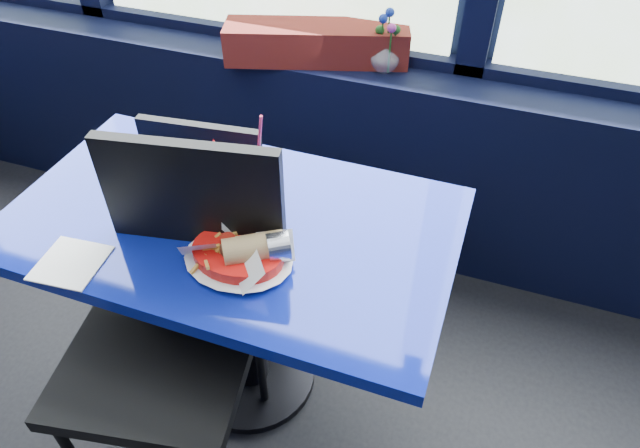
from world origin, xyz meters
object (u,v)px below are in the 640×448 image
at_px(flower_vase, 385,53).
at_px(soda_cup, 260,178).
at_px(planter_box, 317,43).
at_px(ketchup_bottle, 218,174).
at_px(food_basket, 240,253).
at_px(near_table, 237,266).
at_px(chair_near_back, 232,201).
at_px(chair_near_front, 176,311).

xyz_separation_m(flower_vase, soda_cup, (-0.15, -0.75, -0.05)).
xyz_separation_m(planter_box, soda_cup, (0.11, -0.74, -0.04)).
height_order(flower_vase, ketchup_bottle, flower_vase).
relative_size(flower_vase, food_basket, 0.82).
bearing_deg(planter_box, near_table, -102.92).
height_order(chair_near_back, flower_vase, flower_vase).
xyz_separation_m(flower_vase, ketchup_bottle, (-0.25, -0.79, -0.03)).
relative_size(food_basket, ketchup_bottle, 1.31).
bearing_deg(near_table, soda_cup, 67.55).
xyz_separation_m(chair_near_back, planter_box, (0.12, 0.53, 0.36)).
bearing_deg(chair_near_back, ketchup_bottle, 109.68).
bearing_deg(soda_cup, near_table, -112.45).
height_order(flower_vase, food_basket, flower_vase).
height_order(planter_box, flower_vase, flower_vase).
relative_size(chair_near_front, soda_cup, 3.64).
bearing_deg(flower_vase, soda_cup, -101.11).
distance_m(food_basket, soda_cup, 0.25).
distance_m(planter_box, food_basket, 1.00).
relative_size(flower_vase, soda_cup, 0.76).
bearing_deg(chair_near_front, near_table, 64.20).
xyz_separation_m(planter_box, food_basket, (0.16, -0.99, -0.08)).
relative_size(near_table, soda_cup, 4.18).
xyz_separation_m(ketchup_bottle, soda_cup, (0.10, 0.04, -0.02)).
relative_size(chair_near_front, flower_vase, 4.77).
bearing_deg(near_table, food_basket, -54.20).
distance_m(chair_near_back, ketchup_bottle, 0.44).
distance_m(near_table, flower_vase, 0.93).
bearing_deg(flower_vase, food_basket, -95.42).
distance_m(near_table, chair_near_back, 0.38).
bearing_deg(planter_box, flower_vase, -15.85).
distance_m(chair_near_front, planter_box, 1.11).
height_order(chair_near_front, chair_near_back, chair_near_front).
xyz_separation_m(chair_near_front, ketchup_bottle, (0.01, 0.29, 0.24)).
height_order(chair_near_front, food_basket, chair_near_front).
bearing_deg(chair_near_front, chair_near_back, 92.24).
bearing_deg(planter_box, chair_near_front, -107.11).
height_order(chair_near_front, flower_vase, chair_near_front).
relative_size(chair_near_front, planter_box, 1.59).
height_order(near_table, flower_vase, flower_vase).
bearing_deg(ketchup_bottle, flower_vase, 72.63).
bearing_deg(soda_cup, flower_vase, 78.89).
bearing_deg(food_basket, near_table, 117.60).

